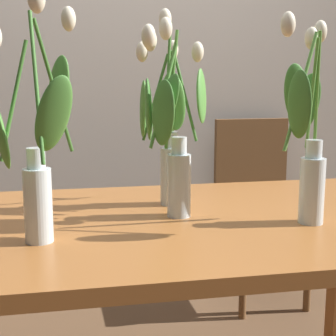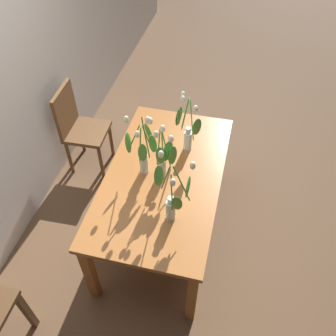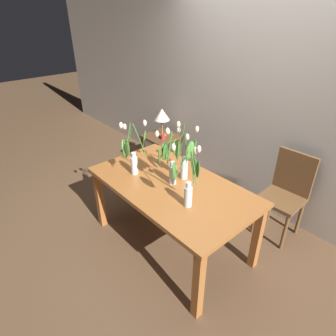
% 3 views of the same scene
% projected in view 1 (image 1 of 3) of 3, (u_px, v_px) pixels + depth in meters
% --- Properties ---
extents(room_wall_rear, '(9.00, 0.10, 2.70)m').
position_uv_depth(room_wall_rear, '(128.00, 37.00, 2.58)').
color(room_wall_rear, beige).
rests_on(room_wall_rear, ground).
extents(dining_table, '(1.60, 0.90, 0.74)m').
position_uv_depth(dining_table, '(182.00, 248.00, 1.44)').
color(dining_table, '#A3602D').
rests_on(dining_table, ground).
extents(tulip_vase_0, '(0.22, 0.28, 0.58)m').
position_uv_depth(tulip_vase_0, '(38.00, 156.00, 1.16)').
color(tulip_vase_0, silver).
rests_on(tulip_vase_0, dining_table).
extents(tulip_vase_1, '(0.23, 0.26, 0.59)m').
position_uv_depth(tulip_vase_1, '(171.00, 133.00, 1.53)').
color(tulip_vase_1, silver).
rests_on(tulip_vase_1, dining_table).
extents(tulip_vase_2, '(0.20, 0.24, 0.55)m').
position_uv_depth(tulip_vase_2, '(308.00, 145.00, 1.34)').
color(tulip_vase_2, silver).
rests_on(tulip_vase_2, dining_table).
extents(tulip_vase_3, '(0.15, 0.17, 0.55)m').
position_uv_depth(tulip_vase_3, '(171.00, 146.00, 1.37)').
color(tulip_vase_3, silver).
rests_on(tulip_vase_3, dining_table).
extents(dining_chair, '(0.42, 0.42, 0.93)m').
position_uv_depth(dining_chair, '(257.00, 198.00, 2.58)').
color(dining_chair, brown).
rests_on(dining_chair, ground).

